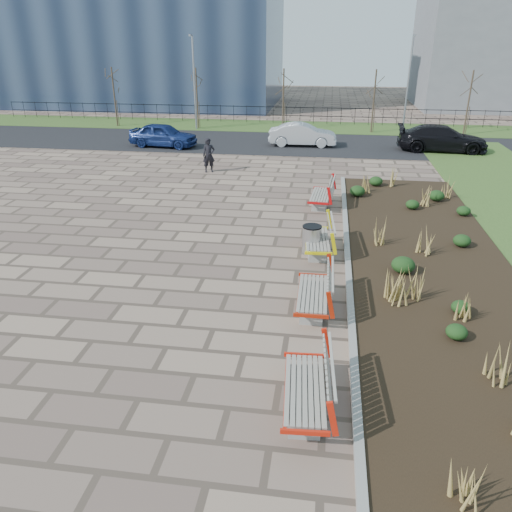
# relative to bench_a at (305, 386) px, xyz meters

# --- Properties ---
(ground) EXTENTS (120.00, 120.00, 0.00)m
(ground) POSITION_rel_bench_a_xyz_m (-3.00, 1.49, -0.50)
(ground) COLOR #866F5C
(ground) RESTS_ON ground
(planting_bed) EXTENTS (4.50, 18.00, 0.10)m
(planting_bed) POSITION_rel_bench_a_xyz_m (3.25, 6.49, -0.45)
(planting_bed) COLOR black
(planting_bed) RESTS_ON ground
(planting_curb) EXTENTS (0.16, 18.00, 0.15)m
(planting_curb) POSITION_rel_bench_a_xyz_m (0.92, 6.49, -0.42)
(planting_curb) COLOR gray
(planting_curb) RESTS_ON ground
(grass_verge_far) EXTENTS (80.00, 5.00, 0.04)m
(grass_verge_far) POSITION_rel_bench_a_xyz_m (-3.00, 29.49, -0.48)
(grass_verge_far) COLOR #33511E
(grass_verge_far) RESTS_ON ground
(road) EXTENTS (80.00, 7.00, 0.02)m
(road) POSITION_rel_bench_a_xyz_m (-3.00, 23.49, -0.49)
(road) COLOR black
(road) RESTS_ON ground
(bench_a) EXTENTS (1.02, 2.15, 1.00)m
(bench_a) POSITION_rel_bench_a_xyz_m (0.00, 0.00, 0.00)
(bench_a) COLOR red
(bench_a) RESTS_ON ground
(bench_b) EXTENTS (0.91, 2.10, 1.00)m
(bench_b) POSITION_rel_bench_a_xyz_m (0.00, 3.54, 0.00)
(bench_b) COLOR #AE230B
(bench_b) RESTS_ON ground
(bench_c) EXTENTS (1.04, 2.16, 1.00)m
(bench_c) POSITION_rel_bench_a_xyz_m (0.00, 7.02, 0.00)
(bench_c) COLOR yellow
(bench_c) RESTS_ON ground
(bench_d) EXTENTS (1.05, 2.16, 1.00)m
(bench_d) POSITION_rel_bench_a_xyz_m (0.00, 11.62, 0.00)
(bench_d) COLOR red
(bench_d) RESTS_ON ground
(litter_bin) EXTENTS (0.56, 0.56, 0.87)m
(litter_bin) POSITION_rel_bench_a_xyz_m (-0.16, 6.91, -0.06)
(litter_bin) COLOR #B2B2B7
(litter_bin) RESTS_ON ground
(pedestrian) EXTENTS (0.69, 0.58, 1.62)m
(pedestrian) POSITION_rel_bench_a_xyz_m (-5.44, 16.10, 0.31)
(pedestrian) COLOR black
(pedestrian) RESTS_ON ground
(car_blue) EXTENTS (4.13, 2.09, 1.35)m
(car_blue) POSITION_rel_bench_a_xyz_m (-9.44, 21.49, 0.19)
(car_blue) COLOR navy
(car_blue) RESTS_ON road
(car_silver) EXTENTS (3.98, 1.46, 1.30)m
(car_silver) POSITION_rel_bench_a_xyz_m (-1.35, 22.90, 0.17)
(car_silver) COLOR #ABAEB3
(car_silver) RESTS_ON road
(car_black) EXTENTS (5.03, 2.31, 1.43)m
(car_black) POSITION_rel_bench_a_xyz_m (6.52, 22.52, 0.23)
(car_black) COLOR black
(car_black) RESTS_ON road
(tree_a) EXTENTS (1.40, 1.40, 4.00)m
(tree_a) POSITION_rel_bench_a_xyz_m (-15.00, 27.99, 1.54)
(tree_a) COLOR #4C3D2D
(tree_a) RESTS_ON grass_verge_far
(tree_b) EXTENTS (1.40, 1.40, 4.00)m
(tree_b) POSITION_rel_bench_a_xyz_m (-9.00, 27.99, 1.54)
(tree_b) COLOR #4C3D2D
(tree_b) RESTS_ON grass_verge_far
(tree_c) EXTENTS (1.40, 1.40, 4.00)m
(tree_c) POSITION_rel_bench_a_xyz_m (-3.00, 27.99, 1.54)
(tree_c) COLOR #4C3D2D
(tree_c) RESTS_ON grass_verge_far
(tree_d) EXTENTS (1.40, 1.40, 4.00)m
(tree_d) POSITION_rel_bench_a_xyz_m (3.00, 27.99, 1.54)
(tree_d) COLOR #4C3D2D
(tree_d) RESTS_ON grass_verge_far
(tree_e) EXTENTS (1.40, 1.40, 4.00)m
(tree_e) POSITION_rel_bench_a_xyz_m (9.00, 27.99, 1.54)
(tree_e) COLOR #4C3D2D
(tree_e) RESTS_ON grass_verge_far
(lamp_west) EXTENTS (0.24, 0.60, 6.00)m
(lamp_west) POSITION_rel_bench_a_xyz_m (-9.00, 27.49, 2.54)
(lamp_west) COLOR gray
(lamp_west) RESTS_ON grass_verge_far
(lamp_east) EXTENTS (0.24, 0.60, 6.00)m
(lamp_east) POSITION_rel_bench_a_xyz_m (5.00, 27.49, 2.54)
(lamp_east) COLOR gray
(lamp_east) RESTS_ON grass_verge_far
(railing_fence) EXTENTS (44.00, 0.10, 1.20)m
(railing_fence) POSITION_rel_bench_a_xyz_m (-3.00, 30.99, 0.14)
(railing_fence) COLOR black
(railing_fence) RESTS_ON grass_verge_far
(building_glass) EXTENTS (40.00, 14.00, 15.00)m
(building_glass) POSITION_rel_bench_a_xyz_m (-25.00, 41.49, 7.00)
(building_glass) COLOR #192338
(building_glass) RESTS_ON ground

